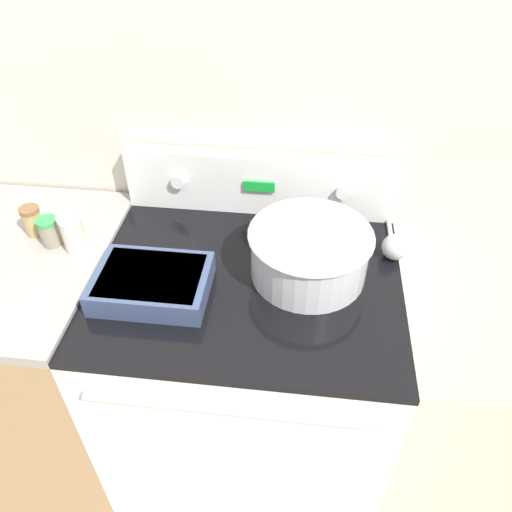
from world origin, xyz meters
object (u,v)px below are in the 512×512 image
(ladle, at_px, (395,245))
(spice_jar_green_cap, at_px, (50,232))
(casserole_dish, at_px, (152,282))
(spice_jar_brown_cap, at_px, (33,221))
(mixing_bowl, at_px, (309,251))
(spice_jar_white_cap, at_px, (73,232))

(ladle, xyz_separation_m, spice_jar_green_cap, (-0.94, -0.08, 0.02))
(casserole_dish, height_order, spice_jar_brown_cap, spice_jar_brown_cap)
(spice_jar_green_cap, height_order, spice_jar_brown_cap, spice_jar_brown_cap)
(mixing_bowl, height_order, spice_jar_green_cap, mixing_bowl)
(casserole_dish, relative_size, ladle, 1.02)
(mixing_bowl, height_order, spice_jar_brown_cap, mixing_bowl)
(mixing_bowl, relative_size, casserole_dish, 1.12)
(spice_jar_white_cap, relative_size, spice_jar_brown_cap, 1.25)
(spice_jar_brown_cap, bearing_deg, casserole_dish, -24.95)
(ladle, distance_m, spice_jar_white_cap, 0.87)
(spice_jar_green_cap, bearing_deg, spice_jar_brown_cap, 149.57)
(mixing_bowl, xyz_separation_m, spice_jar_white_cap, (-0.63, 0.02, -0.01))
(mixing_bowl, distance_m, spice_jar_green_cap, 0.71)
(mixing_bowl, bearing_deg, casserole_dish, -163.13)
(casserole_dish, relative_size, spice_jar_white_cap, 2.58)
(ladle, relative_size, spice_jar_green_cap, 3.32)
(ladle, distance_m, spice_jar_green_cap, 0.94)
(casserole_dish, height_order, spice_jar_white_cap, spice_jar_white_cap)
(mixing_bowl, relative_size, spice_jar_brown_cap, 3.62)
(mixing_bowl, bearing_deg, ladle, 24.49)
(spice_jar_white_cap, bearing_deg, casserole_dish, -27.81)
(spice_jar_green_cap, relative_size, spice_jar_brown_cap, 0.95)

